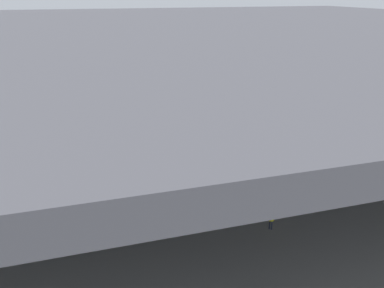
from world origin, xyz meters
TOP-DOWN VIEW (x-y plane):
  - ground_plane at (0.00, 0.00)m, footprint 110.00×110.00m
  - hangar_structure at (-0.11, 13.77)m, footprint 121.00×99.00m
  - airplane_main at (0.08, 6.14)m, footprint 33.81×34.80m
  - boarding_stairs at (1.79, -3.39)m, footprint 4.23×1.94m
  - crew_worker_near_nose at (2.39, -14.93)m, footprint 0.48×0.38m
  - crew_worker_by_stairs at (1.10, -6.65)m, footprint 0.45×0.40m
  - traffic_cone_orange at (3.63, -11.36)m, footprint 0.36×0.36m

SIDE VIEW (x-z plane):
  - ground_plane at x=0.00m, z-range 0.00..0.00m
  - traffic_cone_orange at x=3.63m, z-range -0.01..0.59m
  - boarding_stairs at x=1.79m, z-range -1.55..3.00m
  - crew_worker_by_stairs at x=1.10m, z-range 0.11..1.72m
  - crew_worker_near_nose at x=2.39m, z-range 0.12..1.77m
  - airplane_main at x=0.08m, z-range -2.13..8.84m
  - hangar_structure at x=-0.11m, z-range 7.15..22.71m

